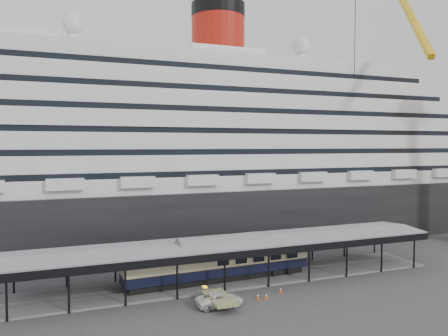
{
  "coord_description": "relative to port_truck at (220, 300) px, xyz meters",
  "views": [
    {
      "loc": [
        -21.42,
        -46.18,
        17.4
      ],
      "look_at": [
        -0.21,
        8.0,
        14.35
      ],
      "focal_mm": 35.0,
      "sensor_mm": 36.0,
      "label": 1
    }
  ],
  "objects": [
    {
      "name": "ground",
      "position": [
        5.0,
        2.91,
        -0.72
      ],
      "size": [
        200.0,
        200.0,
        0.0
      ],
      "primitive_type": "plane",
      "color": "#38383B",
      "rests_on": "ground"
    },
    {
      "name": "cruise_ship",
      "position": [
        5.05,
        34.91,
        17.63
      ],
      "size": [
        130.0,
        30.0,
        43.9
      ],
      "color": "black",
      "rests_on": "ground"
    },
    {
      "name": "platform_canopy",
      "position": [
        5.0,
        7.91,
        1.65
      ],
      "size": [
        56.0,
        9.18,
        5.3
      ],
      "color": "slate",
      "rests_on": "ground"
    },
    {
      "name": "port_truck",
      "position": [
        0.0,
        0.0,
        0.0
      ],
      "size": [
        5.17,
        2.39,
        1.43
      ],
      "primitive_type": "imported",
      "rotation": [
        0.0,
        0.0,
        1.57
      ],
      "color": "silver",
      "rests_on": "ground"
    },
    {
      "name": "pullman_carriage",
      "position": [
        2.89,
        7.91,
        2.18
      ],
      "size": [
        24.6,
        4.05,
        24.05
      ],
      "rotation": [
        0.0,
        0.0,
        0.04
      ],
      "color": "black",
      "rests_on": "ground"
    },
    {
      "name": "traffic_cone_left",
      "position": [
        5.7,
        0.13,
        -0.38
      ],
      "size": [
        0.44,
        0.44,
        0.68
      ],
      "rotation": [
        0.0,
        0.0,
        -0.33
      ],
      "color": "#F95D0D",
      "rests_on": "ground"
    },
    {
      "name": "traffic_cone_mid",
      "position": [
        4.8,
        0.43,
        -0.38
      ],
      "size": [
        0.42,
        0.42,
        0.68
      ],
      "rotation": [
        0.0,
        0.0,
        -0.26
      ],
      "color": "#DA500C",
      "rests_on": "ground"
    },
    {
      "name": "traffic_cone_right",
      "position": [
        8.26,
        1.42,
        -0.39
      ],
      "size": [
        0.38,
        0.38,
        0.65
      ],
      "rotation": [
        0.0,
        0.0,
        -0.15
      ],
      "color": "#F1480D",
      "rests_on": "ground"
    }
  ]
}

